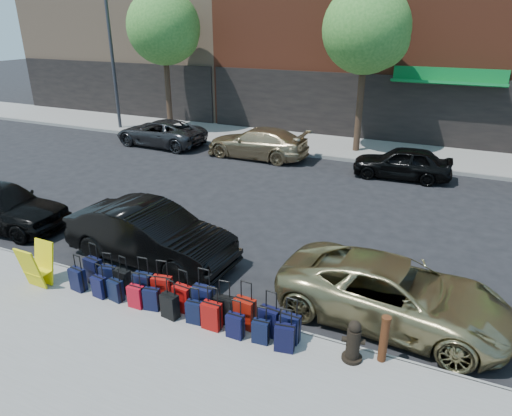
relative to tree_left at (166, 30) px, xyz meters
The scene contains 39 objects.
ground 14.72m from the tree_left, 43.94° to the right, with size 120.00×120.00×0.00m, color black.
sidewalk_near 19.54m from the tree_left, 58.36° to the right, with size 60.00×4.00×0.15m, color gray.
sidewalk_far 11.22m from the tree_left, ahead, with size 60.00×4.00×0.15m, color gray.
curb_near 17.92m from the tree_left, 54.81° to the right, with size 60.00×0.08×0.15m, color gray.
curb_far 11.31m from the tree_left, ahead, with size 60.00×0.08×0.15m, color gray.
tree_left is the anchor object (origin of this frame).
tree_center 10.50m from the tree_left, ahead, with size 3.80×3.80×7.27m.
streetlight 3.11m from the tree_left, 166.61° to the right, with size 2.59×0.18×8.00m.
suitcase_front_0 16.81m from the tree_left, 62.55° to the right, with size 0.45×0.29×1.02m.
suitcase_front_1 17.04m from the tree_left, 61.17° to the right, with size 0.40×0.27×0.88m.
suitcase_front_2 17.24m from the tree_left, 59.89° to the right, with size 0.39×0.24×0.88m.
suitcase_front_3 17.57m from the tree_left, 58.17° to the right, with size 0.44×0.27×1.01m.
suitcase_front_4 17.77m from the tree_left, 56.74° to the right, with size 0.45×0.30×1.02m.
suitcase_front_5 18.13m from the tree_left, 55.31° to the right, with size 0.42×0.26×0.96m.
suitcase_front_6 18.35m from the tree_left, 53.93° to the right, with size 0.45×0.26×1.08m.
suitcase_front_7 18.70m from the tree_left, 52.71° to the right, with size 0.41×0.25×0.96m.
suitcase_front_8 18.92m from the tree_left, 51.50° to the right, with size 0.44×0.27×1.03m.
suitcase_front_9 19.29m from the tree_left, 50.22° to the right, with size 0.42×0.26×0.97m.
suitcase_front_10 19.57m from the tree_left, 49.23° to the right, with size 0.40×0.23×0.93m.
suitcase_back_0 17.11m from the tree_left, 63.55° to the right, with size 0.39×0.26×0.87m.
suitcase_back_1 17.41m from the tree_left, 61.58° to the right, with size 0.36×0.23×0.80m.
suitcase_back_2 17.57m from the tree_left, 60.24° to the right, with size 0.36×0.25×0.81m.
suitcase_back_3 17.86m from the tree_left, 58.61° to the right, with size 0.34×0.20×0.82m.
suitcase_back_4 18.00m from the tree_left, 57.47° to the right, with size 0.37×0.25×0.80m.
suitcase_back_5 18.33m from the tree_left, 56.19° to the right, with size 0.39×0.26×0.87m.
suitcase_back_6 18.60m from the tree_left, 54.60° to the right, with size 0.35×0.22×0.79m.
suitcase_back_7 18.83m from the tree_left, 53.56° to the right, with size 0.39×0.23×0.93m.
suitcase_back_8 19.20m from the tree_left, 52.27° to the right, with size 0.34×0.20×0.81m.
suitcase_back_9 19.47m from the tree_left, 50.91° to the right, with size 0.34×0.21×0.77m.
suitcase_back_10 19.79m from the tree_left, 49.79° to the right, with size 0.40×0.27×0.88m.
fire_hydrant 20.36m from the tree_left, 46.57° to the right, with size 0.43×0.38×0.84m.
bollard 20.53m from the tree_left, 45.13° to the right, with size 0.17×0.17×0.95m.
display_rack 16.83m from the tree_left, 66.99° to the right, with size 0.59×0.65×1.03m.
car_near_0 13.80m from the tree_left, 79.35° to the right, with size 1.72×4.28×1.46m, color black.
car_near_1 15.55m from the tree_left, 58.11° to the right, with size 1.62×4.64×1.53m, color black.
car_near_2 19.46m from the tree_left, 42.00° to the right, with size 2.22×4.81×1.34m, color tan.
car_far_0 5.53m from the tree_left, 68.12° to the right, with size 2.15×4.66×1.29m, color #343336.
car_far_1 8.34m from the tree_left, 22.08° to the right, with size 1.93×4.74×1.37m, color tan.
car_far_2 13.99m from the tree_left, 12.70° to the right, with size 1.53×3.79×1.29m, color black.
Camera 1 is at (4.89, -11.67, 5.96)m, focal length 32.00 mm.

